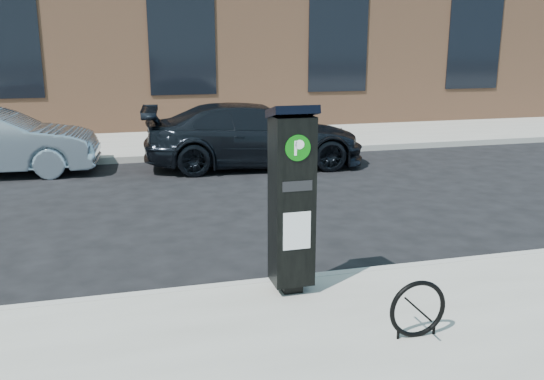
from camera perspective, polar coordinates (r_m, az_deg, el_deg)
name	(u,v)px	position (r m, az deg, el deg)	size (l,w,h in m)	color
ground	(305,287)	(6.82, 3.34, -9.60)	(120.00, 120.00, 0.00)	black
sidewalk_far	(179,124)	(20.20, -9.24, 6.45)	(60.00, 12.00, 0.15)	gray
curb_near	(306,282)	(6.78, 3.40, -9.08)	(60.00, 0.12, 0.16)	#9E9B93
curb_far	(204,156)	(14.33, -6.73, 3.37)	(60.00, 0.12, 0.16)	#9E9B93
building	(166,6)	(23.04, -10.47, 17.49)	(28.00, 10.05, 8.25)	#966344
parking_kiosk	(292,198)	(6.03, 1.96, -0.82)	(0.47, 0.42, 2.03)	black
bike_rack	(418,309)	(5.50, 14.23, -11.38)	(0.55, 0.05, 0.55)	black
car_dark	(254,135)	(13.26, -1.77, 5.44)	(2.04, 5.01, 1.45)	black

